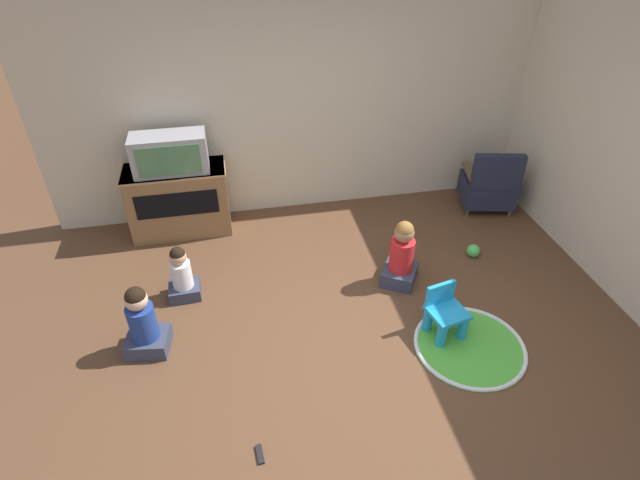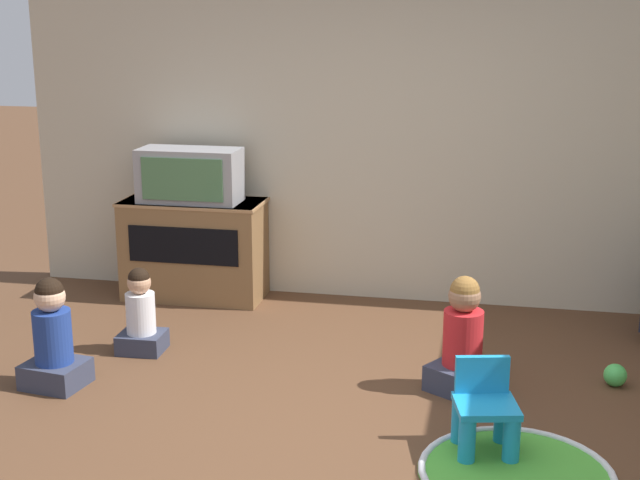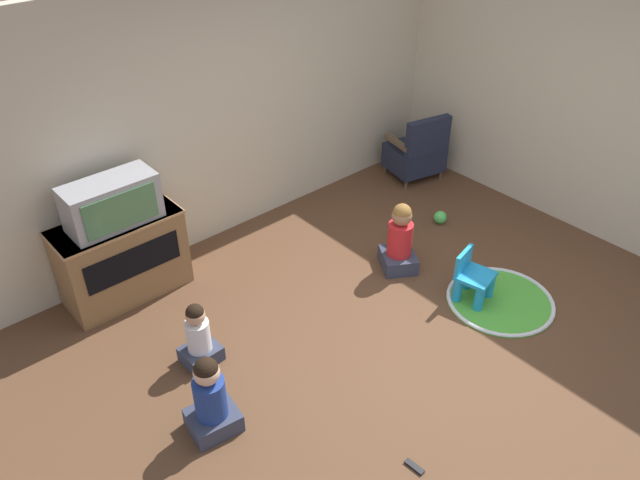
# 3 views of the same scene
# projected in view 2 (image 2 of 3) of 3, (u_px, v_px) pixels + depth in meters

# --- Properties ---
(ground_plane) EXTENTS (30.00, 30.00, 0.00)m
(ground_plane) POSITION_uv_depth(u_px,v_px,m) (342.00, 436.00, 4.83)
(ground_plane) COLOR brown
(wall_back) EXTENTS (5.69, 0.12, 2.61)m
(wall_back) POSITION_uv_depth(u_px,v_px,m) (380.00, 135.00, 6.88)
(wall_back) COLOR beige
(wall_back) RESTS_ON ground_plane
(tv_cabinet) EXTENTS (1.12, 0.51, 0.79)m
(tv_cabinet) POSITION_uv_depth(u_px,v_px,m) (194.00, 248.00, 7.07)
(tv_cabinet) COLOR brown
(tv_cabinet) RESTS_ON ground_plane
(television) EXTENTS (0.78, 0.37, 0.42)m
(television) POSITION_uv_depth(u_px,v_px,m) (190.00, 175.00, 6.88)
(television) COLOR #939399
(television) RESTS_ON tv_cabinet
(yellow_kid_chair) EXTENTS (0.37, 0.36, 0.48)m
(yellow_kid_chair) POSITION_uv_depth(u_px,v_px,m) (485.00, 415.00, 4.62)
(yellow_kid_chair) COLOR #1E99DB
(yellow_kid_chair) RESTS_ON ground_plane
(play_mat) EXTENTS (0.98, 0.98, 0.04)m
(play_mat) POSITION_uv_depth(u_px,v_px,m) (516.00, 473.00, 4.43)
(play_mat) COLOR green
(play_mat) RESTS_ON ground_plane
(child_watching_left) EXTENTS (0.46, 0.48, 0.72)m
(child_watching_left) POSITION_uv_depth(u_px,v_px,m) (463.00, 341.00, 5.36)
(child_watching_left) COLOR #33384C
(child_watching_left) RESTS_ON ground_plane
(child_watching_center) EXTENTS (0.39, 0.36, 0.69)m
(child_watching_center) POSITION_uv_depth(u_px,v_px,m) (53.00, 340.00, 5.41)
(child_watching_center) COLOR #33384C
(child_watching_center) RESTS_ON ground_plane
(child_watching_right) EXTENTS (0.31, 0.27, 0.59)m
(child_watching_right) POSITION_uv_depth(u_px,v_px,m) (141.00, 316.00, 5.97)
(child_watching_right) COLOR #33384C
(child_watching_right) RESTS_ON ground_plane
(toy_ball) EXTENTS (0.14, 0.14, 0.14)m
(toy_ball) POSITION_uv_depth(u_px,v_px,m) (615.00, 375.00, 5.46)
(toy_ball) COLOR #4CCC59
(toy_ball) RESTS_ON ground_plane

